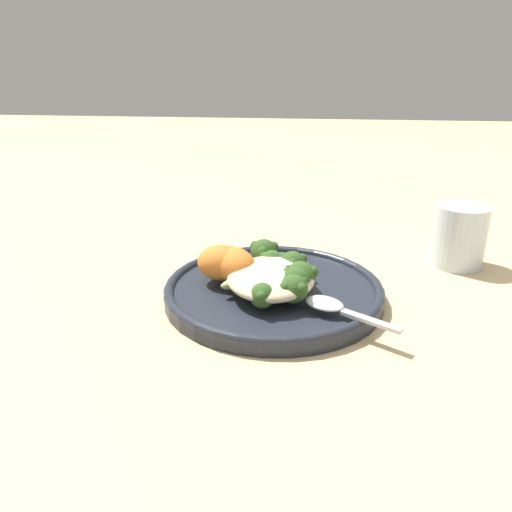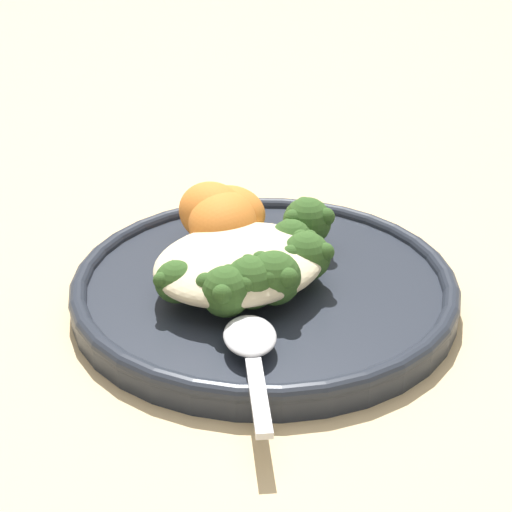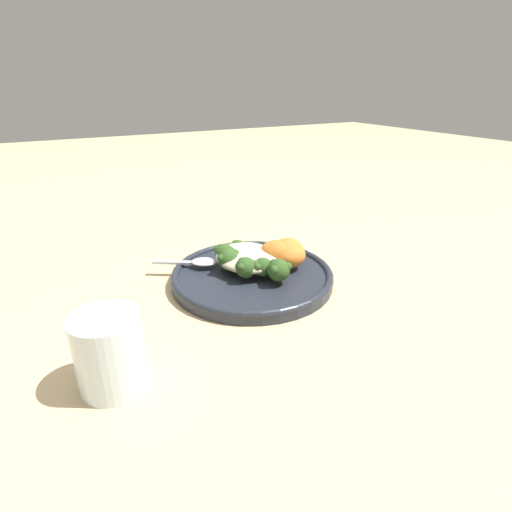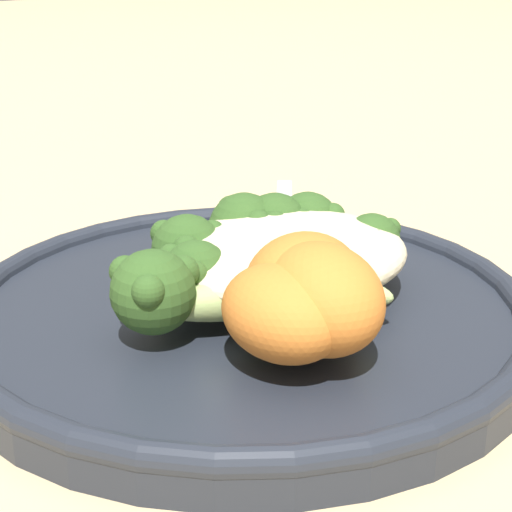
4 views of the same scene
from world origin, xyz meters
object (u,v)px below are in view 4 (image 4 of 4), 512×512
object	(u,v)px
broccoli_stalk_2	(283,238)
sweet_potato_chunk_1	(321,298)
quinoa_mound	(284,254)
sweet_potato_chunk_2	(283,313)
broccoli_stalk_3	(263,243)
broccoli_stalk_6	(203,292)
plate	(245,312)
broccoli_stalk_0	(357,257)
broccoli_stalk_5	(228,279)
sweet_potato_chunk_0	(304,285)
broccoli_stalk_1	(311,237)
spoon	(284,220)
broccoli_stalk_4	(230,262)

from	to	relation	value
broccoli_stalk_2	sweet_potato_chunk_1	distance (m)	0.09
quinoa_mound	sweet_potato_chunk_2	bearing A→B (deg)	57.87
broccoli_stalk_3	sweet_potato_chunk_1	size ratio (longest dim) A/B	1.76
broccoli_stalk_6	quinoa_mound	bearing A→B (deg)	-146.80
plate	broccoli_stalk_3	world-z (taller)	broccoli_stalk_3
broccoli_stalk_0	broccoli_stalk_6	xyz separation A→B (m)	(0.08, 0.01, 0.00)
sweet_potato_chunk_2	broccoli_stalk_5	bearing A→B (deg)	-94.04
broccoli_stalk_6	sweet_potato_chunk_0	distance (m)	0.04
sweet_potato_chunk_2	broccoli_stalk_6	bearing A→B (deg)	-71.60
broccoli_stalk_6	broccoli_stalk_3	bearing A→B (deg)	-131.48
broccoli_stalk_5	broccoli_stalk_6	xyz separation A→B (m)	(0.02, 0.01, 0.00)
quinoa_mound	sweet_potato_chunk_0	distance (m)	0.05
quinoa_mound	broccoli_stalk_6	world-z (taller)	broccoli_stalk_6
broccoli_stalk_6	broccoli_stalk_0	bearing A→B (deg)	-163.93
broccoli_stalk_5	sweet_potato_chunk_2	distance (m)	0.05
plate	broccoli_stalk_1	world-z (taller)	broccoli_stalk_1
sweet_potato_chunk_1	sweet_potato_chunk_0	bearing A→B (deg)	-99.41
broccoli_stalk_5	sweet_potato_chunk_0	xyz separation A→B (m)	(-0.01, 0.04, 0.01)
broccoli_stalk_2	broccoli_stalk_3	world-z (taller)	same
sweet_potato_chunk_1	broccoli_stalk_2	bearing A→B (deg)	-112.32
spoon	broccoli_stalk_4	bearing A→B (deg)	165.34
quinoa_mound	spoon	bearing A→B (deg)	-121.86
broccoli_stalk_4	sweet_potato_chunk_1	distance (m)	0.07
sweet_potato_chunk_0	broccoli_stalk_4	bearing A→B (deg)	-84.02
sweet_potato_chunk_1	sweet_potato_chunk_2	bearing A→B (deg)	-6.50
sweet_potato_chunk_1	sweet_potato_chunk_2	world-z (taller)	sweet_potato_chunk_1
broccoli_stalk_1	broccoli_stalk_5	distance (m)	0.06
broccoli_stalk_1	broccoli_stalk_0	bearing A→B (deg)	-140.97
broccoli_stalk_2	broccoli_stalk_1	bearing A→B (deg)	-91.71
broccoli_stalk_2	broccoli_stalk_6	size ratio (longest dim) A/B	0.75
broccoli_stalk_4	spoon	world-z (taller)	broccoli_stalk_4
broccoli_stalk_0	broccoli_stalk_1	bearing A→B (deg)	72.22
broccoli_stalk_1	sweet_potato_chunk_1	bearing A→B (deg)	174.91
sweet_potato_chunk_0	quinoa_mound	bearing A→B (deg)	-112.88
broccoli_stalk_3	sweet_potato_chunk_1	xyz separation A→B (m)	(0.02, 0.08, 0.01)
spoon	broccoli_stalk_6	bearing A→B (deg)	165.63
broccoli_stalk_1	broccoli_stalk_4	size ratio (longest dim) A/B	0.87
plate	broccoli_stalk_6	bearing A→B (deg)	34.29
plate	broccoli_stalk_4	bearing A→B (deg)	-34.27
plate	broccoli_stalk_2	size ratio (longest dim) A/B	3.07
broccoli_stalk_5	broccoli_stalk_6	size ratio (longest dim) A/B	0.69
broccoli_stalk_2	sweet_potato_chunk_2	distance (m)	0.09
sweet_potato_chunk_2	spoon	size ratio (longest dim) A/B	0.52
plate	broccoli_stalk_2	xyz separation A→B (m)	(-0.03, -0.02, 0.03)
broccoli_stalk_2	broccoli_stalk_0	bearing A→B (deg)	-137.00
sweet_potato_chunk_0	sweet_potato_chunk_1	xyz separation A→B (m)	(0.00, 0.02, 0.00)
broccoli_stalk_6	spoon	bearing A→B (deg)	-124.89
sweet_potato_chunk_0	spoon	distance (m)	0.13
broccoli_stalk_1	sweet_potato_chunk_1	xyz separation A→B (m)	(0.05, 0.08, 0.01)
quinoa_mound	broccoli_stalk_0	size ratio (longest dim) A/B	1.41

